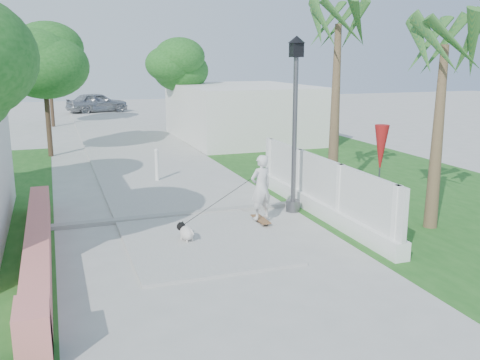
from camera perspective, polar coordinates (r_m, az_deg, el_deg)
name	(u,v)px	position (r m, az deg, el deg)	size (l,w,h in m)	color
ground	(272,327)	(8.27, 3.41, -15.43)	(90.00, 90.00, 0.00)	#B7B7B2
path_strip	(115,138)	(27.12, -13.21, 4.38)	(3.20, 36.00, 0.06)	#B7B7B2
curb	(180,215)	(13.57, -6.46, -3.71)	(6.50, 0.25, 0.10)	#999993
grass_right	(374,179)	(18.12, 14.10, 0.08)	(8.00, 20.00, 0.01)	#1F571B
pink_wall	(38,254)	(10.87, -20.76, -7.34)	(0.45, 8.20, 0.80)	#DF7672
lattice_fence	(319,194)	(13.69, 8.47, -1.48)	(0.35, 7.00, 1.50)	white
building_right	(243,112)	(26.36, 0.31, 7.26)	(6.00, 8.00, 2.60)	silver
street_lamp	(295,118)	(13.56, 5.87, 6.55)	(0.44, 0.44, 4.44)	#59595E
bollard	(157,164)	(17.29, -8.87, 1.67)	(0.14, 0.14, 1.09)	white
patio_umbrella	(381,150)	(13.74, 14.79, 3.16)	(0.36, 0.36, 2.30)	#59595E
tree_path_left	(44,60)	(22.67, -20.19, 11.94)	(3.40, 3.40, 5.23)	#4C3826
tree_path_right	(177,66)	(27.35, -6.74, 11.99)	(3.00, 3.00, 4.79)	#4C3826
tree_path_far	(49,59)	(32.67, -19.75, 12.05)	(3.20, 3.20, 5.17)	#4C3826
palm_far	(338,36)	(15.16, 10.42, 14.87)	(1.80, 1.80, 5.30)	brown
palm_near	(444,56)	(12.88, 20.95, 12.26)	(1.80, 1.80, 4.70)	brown
skateboarder	(231,198)	(12.38, -0.99, -1.88)	(2.37, 1.02, 1.67)	brown
dog	(186,232)	(11.66, -5.81, -5.54)	(0.42, 0.62, 0.44)	silver
parked_car	(97,103)	(40.23, -14.99, 7.99)	(1.72, 4.27, 1.46)	#AAADB1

